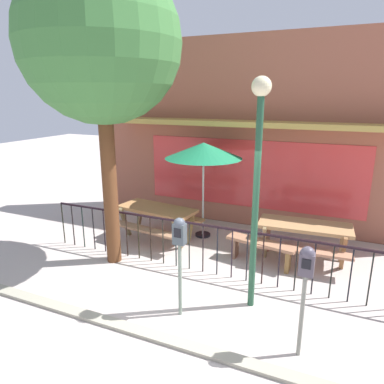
# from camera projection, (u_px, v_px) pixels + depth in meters

# --- Properties ---
(ground) EXTENTS (40.00, 40.00, 0.00)m
(ground) POSITION_uv_depth(u_px,v_px,m) (169.00, 324.00, 5.17)
(ground) COLOR #B3A7A0
(pub_storefront) EXTENTS (8.42, 1.24, 4.65)m
(pub_storefront) POSITION_uv_depth(u_px,v_px,m) (254.00, 134.00, 8.72)
(pub_storefront) COLOR brown
(pub_storefront) RESTS_ON ground
(patio_fence_front) EXTENTS (7.10, 0.04, 0.97)m
(patio_fence_front) POSITION_uv_depth(u_px,v_px,m) (210.00, 241.00, 6.48)
(patio_fence_front) COLOR black
(patio_fence_front) RESTS_ON ground
(picnic_table_left) EXTENTS (1.97, 1.59, 0.79)m
(picnic_table_left) POSITION_uv_depth(u_px,v_px,m) (157.00, 214.00, 8.06)
(picnic_table_left) COLOR #A87343
(picnic_table_left) RESTS_ON ground
(picnic_table_right) EXTENTS (1.88, 1.47, 0.79)m
(picnic_table_right) POSITION_uv_depth(u_px,v_px,m) (304.00, 232.00, 7.04)
(picnic_table_right) COLOR #A4794D
(picnic_table_right) RESTS_ON ground
(patio_umbrella) EXTENTS (1.76, 1.76, 2.24)m
(patio_umbrella) POSITION_uv_depth(u_px,v_px,m) (204.00, 151.00, 7.87)
(patio_umbrella) COLOR black
(patio_umbrella) RESTS_ON ground
(patio_bench) EXTENTS (1.43, 0.56, 0.48)m
(patio_bench) POSITION_uv_depth(u_px,v_px,m) (261.00, 247.00, 6.94)
(patio_bench) COLOR #A06D4F
(patio_bench) RESTS_ON ground
(parking_meter_near) EXTENTS (0.18, 0.17, 1.57)m
(parking_meter_near) POSITION_uv_depth(u_px,v_px,m) (180.00, 241.00, 5.08)
(parking_meter_near) COLOR slate
(parking_meter_near) RESTS_ON ground
(parking_meter_far) EXTENTS (0.18, 0.17, 1.52)m
(parking_meter_far) POSITION_uv_depth(u_px,v_px,m) (306.00, 273.00, 4.25)
(parking_meter_far) COLOR gray
(parking_meter_far) RESTS_ON ground
(street_tree) EXTENTS (2.86, 2.86, 5.58)m
(street_tree) POSITION_uv_depth(u_px,v_px,m) (101.00, 43.00, 6.07)
(street_tree) COLOR #59331C
(street_tree) RESTS_ON ground
(street_lamp) EXTENTS (0.28, 0.28, 3.52)m
(street_lamp) POSITION_uv_depth(u_px,v_px,m) (258.00, 162.00, 5.03)
(street_lamp) COLOR #224D33
(street_lamp) RESTS_ON ground
(curb_edge) EXTENTS (11.79, 0.20, 0.11)m
(curb_edge) POSITION_uv_depth(u_px,v_px,m) (158.00, 339.00, 4.85)
(curb_edge) COLOR gray
(curb_edge) RESTS_ON ground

